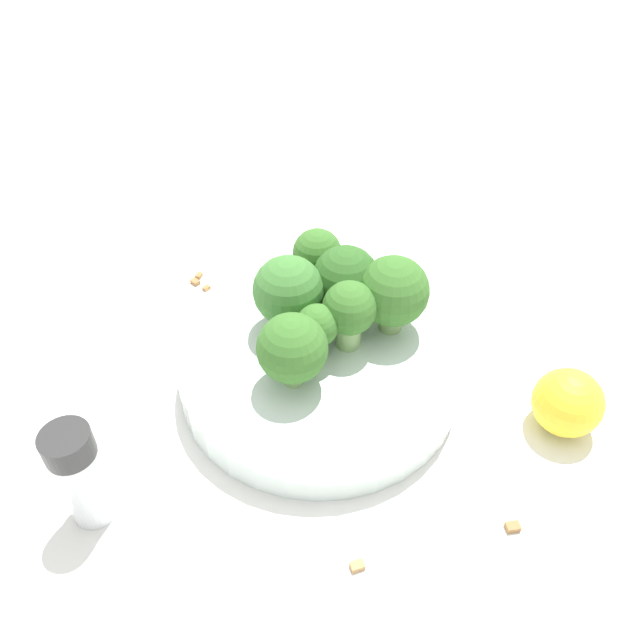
# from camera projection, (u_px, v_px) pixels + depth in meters

# --- Properties ---
(ground_plane) EXTENTS (3.00, 3.00, 0.00)m
(ground_plane) POSITION_uv_depth(u_px,v_px,m) (320.00, 381.00, 0.52)
(ground_plane) COLOR white
(bowl) EXTENTS (0.23, 0.23, 0.04)m
(bowl) POSITION_uv_depth(u_px,v_px,m) (320.00, 367.00, 0.51)
(bowl) COLOR silver
(bowl) RESTS_ON ground_plane
(broccoli_floret_0) EXTENTS (0.06, 0.06, 0.07)m
(broccoli_floret_0) POSITION_uv_depth(u_px,v_px,m) (288.00, 292.00, 0.50)
(broccoli_floret_0) COLOR #7A9E5B
(broccoli_floret_0) RESTS_ON bowl
(broccoli_floret_1) EXTENTS (0.04, 0.04, 0.06)m
(broccoli_floret_1) POSITION_uv_depth(u_px,v_px,m) (349.00, 311.00, 0.48)
(broccoli_floret_1) COLOR #8EB770
(broccoli_floret_1) RESTS_ON bowl
(broccoli_floret_2) EXTENTS (0.03, 0.03, 0.05)m
(broccoli_floret_2) POSITION_uv_depth(u_px,v_px,m) (312.00, 326.00, 0.48)
(broccoli_floret_2) COLOR #8EB770
(broccoli_floret_2) RESTS_ON bowl
(broccoli_floret_3) EXTENTS (0.06, 0.06, 0.07)m
(broccoli_floret_3) POSITION_uv_depth(u_px,v_px,m) (340.00, 278.00, 0.51)
(broccoli_floret_3) COLOR #7A9E5B
(broccoli_floret_3) RESTS_ON bowl
(broccoli_floret_4) EXTENTS (0.06, 0.06, 0.07)m
(broccoli_floret_4) POSITION_uv_depth(u_px,v_px,m) (393.00, 292.00, 0.49)
(broccoli_floret_4) COLOR #84AD66
(broccoli_floret_4) RESTS_ON bowl
(broccoli_floret_5) EXTENTS (0.04, 0.04, 0.06)m
(broccoli_floret_5) POSITION_uv_depth(u_px,v_px,m) (317.00, 255.00, 0.53)
(broccoli_floret_5) COLOR #84AD66
(broccoli_floret_5) RESTS_ON bowl
(broccoli_floret_6) EXTENTS (0.05, 0.05, 0.06)m
(broccoli_floret_6) POSITION_uv_depth(u_px,v_px,m) (292.00, 349.00, 0.45)
(broccoli_floret_6) COLOR #8EB770
(broccoli_floret_6) RESTS_ON bowl
(pepper_shaker) EXTENTS (0.03, 0.03, 0.08)m
(pepper_shaker) POSITION_uv_depth(u_px,v_px,m) (81.00, 475.00, 0.41)
(pepper_shaker) COLOR silver
(pepper_shaker) RESTS_ON ground_plane
(lemon_wedge) EXTENTS (0.05, 0.05, 0.05)m
(lemon_wedge) POSITION_uv_depth(u_px,v_px,m) (568.00, 403.00, 0.47)
(lemon_wedge) COLOR yellow
(lemon_wedge) RESTS_ON ground_plane
(almond_crumb_0) EXTENTS (0.01, 0.01, 0.01)m
(almond_crumb_0) POSITION_uv_depth(u_px,v_px,m) (199.00, 274.00, 0.62)
(almond_crumb_0) COLOR olive
(almond_crumb_0) RESTS_ON ground_plane
(almond_crumb_1) EXTENTS (0.01, 0.01, 0.01)m
(almond_crumb_1) POSITION_uv_depth(u_px,v_px,m) (513.00, 525.00, 0.42)
(almond_crumb_1) COLOR olive
(almond_crumb_1) RESTS_ON ground_plane
(almond_crumb_2) EXTENTS (0.01, 0.01, 0.01)m
(almond_crumb_2) POSITION_uv_depth(u_px,v_px,m) (195.00, 280.00, 0.62)
(almond_crumb_2) COLOR olive
(almond_crumb_2) RESTS_ON ground_plane
(almond_crumb_3) EXTENTS (0.01, 0.01, 0.01)m
(almond_crumb_3) POSITION_uv_depth(u_px,v_px,m) (206.00, 287.00, 0.61)
(almond_crumb_3) COLOR olive
(almond_crumb_3) RESTS_ON ground_plane
(almond_crumb_4) EXTENTS (0.01, 0.01, 0.01)m
(almond_crumb_4) POSITION_uv_depth(u_px,v_px,m) (357.00, 564.00, 0.40)
(almond_crumb_4) COLOR #AD7F4C
(almond_crumb_4) RESTS_ON ground_plane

